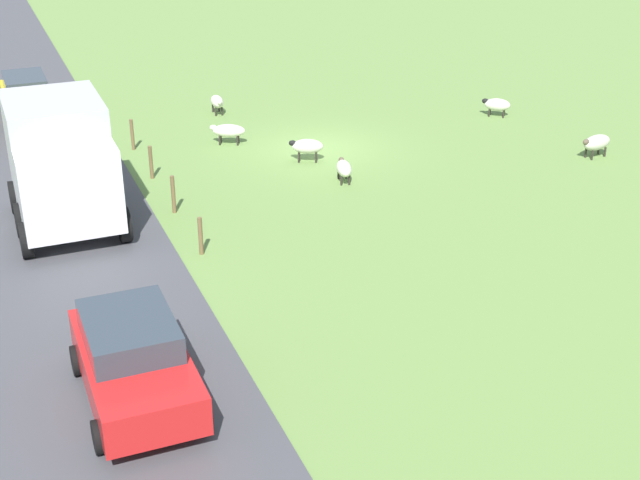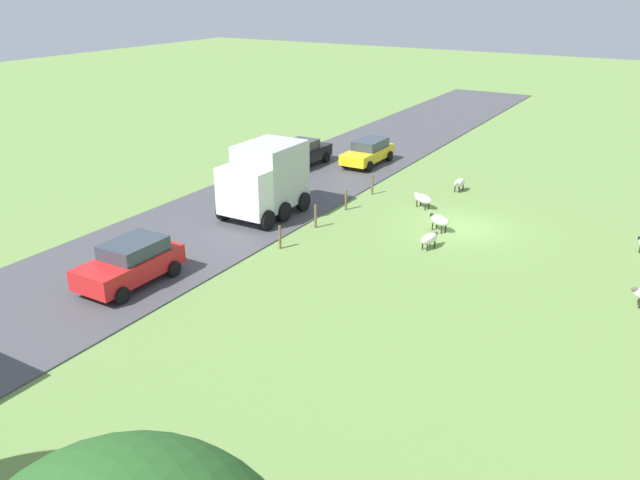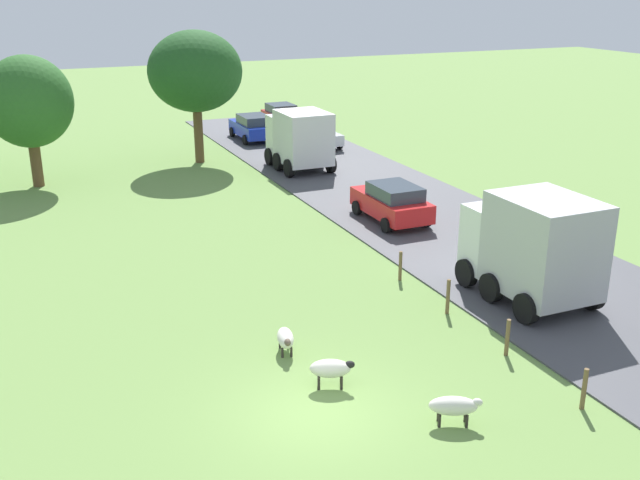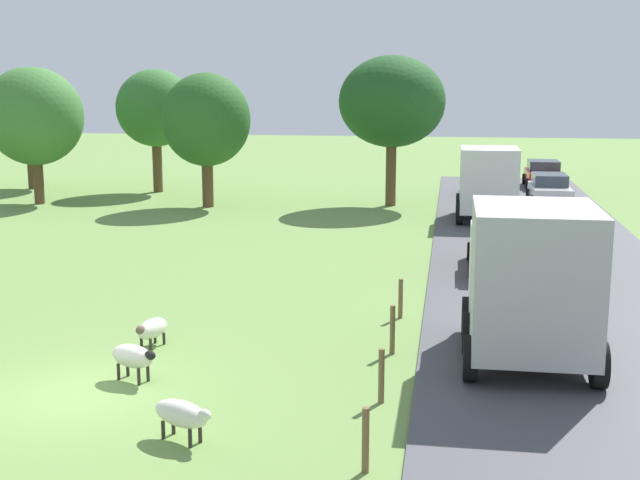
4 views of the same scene
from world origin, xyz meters
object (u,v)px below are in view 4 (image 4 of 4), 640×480
object	(u,v)px
sheep_2	(182,414)
sheep_3	(152,329)
truck_1	(488,181)
car_1	(550,189)
tree_2	(392,102)
tree_5	(29,113)
truck_0	(531,280)
sheep_1	(133,356)
tree_0	(206,120)
tree_4	(155,109)
car_5	(543,173)
tree_1	(35,117)
car_4	(502,245)
car_0	(485,179)

from	to	relation	value
sheep_2	sheep_3	bearing A→B (deg)	115.44
truck_1	car_1	world-z (taller)	truck_1
tree_2	truck_1	bearing A→B (deg)	-41.38
tree_5	truck_0	distance (m)	37.47
sheep_1	sheep_3	size ratio (longest dim) A/B	1.03
sheep_2	truck_1	distance (m)	25.44
tree_0	tree_4	distance (m)	6.73
tree_2	car_5	distance (m)	12.55
tree_1	tree_0	bearing A→B (deg)	1.93
truck_0	car_4	bearing A→B (deg)	90.59
sheep_1	car_1	world-z (taller)	car_1
tree_0	tree_2	xyz separation A→B (m)	(8.96, 1.83, 0.88)
tree_0	car_4	xyz separation A→B (m)	(13.66, -12.60, -3.36)
car_0	truck_0	bearing A→B (deg)	-90.11
sheep_1	car_0	size ratio (longest dim) A/B	0.28
tree_1	truck_1	bearing A→B (deg)	-4.97
tree_2	tree_4	world-z (taller)	tree_2
sheep_2	tree_4	size ratio (longest dim) A/B	0.19
truck_0	car_0	xyz separation A→B (m)	(0.05, 28.13, -1.01)
tree_2	car_1	size ratio (longest dim) A/B	1.82
sheep_1	tree_0	size ratio (longest dim) A/B	0.18
truck_1	car_0	world-z (taller)	truck_1
tree_1	truck_1	xyz separation A→B (m)	(22.41, -1.95, -2.62)
tree_4	sheep_1	bearing A→B (deg)	-71.30
tree_5	truck_1	distance (m)	26.87
sheep_3	truck_0	xyz separation A→B (m)	(8.67, 0.21, 1.47)
tree_4	truck_0	distance (m)	32.49
tree_2	sheep_1	bearing A→B (deg)	-97.63
sheep_3	truck_1	world-z (taller)	truck_1
tree_2	car_1	xyz separation A→B (m)	(7.89, 1.09, -4.30)
sheep_1	tree_2	xyz separation A→B (m)	(3.48, 25.98, 4.63)
tree_5	car_4	xyz separation A→B (m)	(25.74, -17.90, -3.46)
truck_1	car_5	size ratio (longest dim) A/B	1.09
sheep_3	tree_2	xyz separation A→B (m)	(3.88, 23.77, 4.71)
tree_4	car_0	world-z (taller)	tree_4
tree_2	tree_5	world-z (taller)	tree_2
truck_0	tree_0	bearing A→B (deg)	122.32
sheep_1	tree_0	xyz separation A→B (m)	(-5.48, 24.16, 3.75)
tree_0	tree_5	xyz separation A→B (m)	(-12.08, 5.29, 0.10)
truck_1	sheep_1	bearing A→B (deg)	-110.28
tree_1	tree_2	size ratio (longest dim) A/B	0.92
sheep_1	tree_5	size ratio (longest dim) A/B	0.17
tree_5	car_0	world-z (taller)	tree_5
truck_1	tree_5	bearing A→B (deg)	163.63
tree_4	tree_0	bearing A→B (deg)	-48.97
car_5	sheep_3	bearing A→B (deg)	-110.77
car_5	tree_0	bearing A→B (deg)	-149.47
tree_0	sheep_2	bearing A→B (deg)	-74.55
tree_0	tree_4	xyz separation A→B (m)	(-4.41, 5.07, 0.37)
tree_2	tree_4	size ratio (longest dim) A/B	1.09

